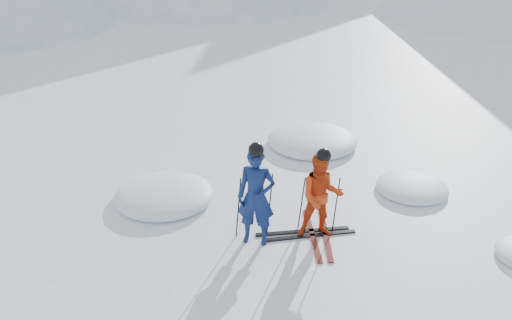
{
  "coord_description": "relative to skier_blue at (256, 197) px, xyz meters",
  "views": [
    {
      "loc": [
        -2.45,
        -8.45,
        5.32
      ],
      "look_at": [
        -2.05,
        0.5,
        1.1
      ],
      "focal_mm": 38.0,
      "sensor_mm": 36.0,
      "label": 1
    }
  ],
  "objects": [
    {
      "name": "skier_blue",
      "position": [
        0.0,
        0.0,
        0.0
      ],
      "size": [
        0.73,
        0.56,
        1.77
      ],
      "primitive_type": "imported",
      "rotation": [
        0.0,
        0.0,
        -0.24
      ],
      "color": "#0D1E52",
      "rests_on": "ground"
    },
    {
      "name": "snow_lumps",
      "position": [
        0.9,
        2.64,
        -0.88
      ],
      "size": [
        7.89,
        6.55,
        0.48
      ],
      "color": "white",
      "rests_on": "ground"
    },
    {
      "name": "ski_loose_b",
      "position": [
        0.95,
        0.1,
        -0.87
      ],
      "size": [
        1.7,
        0.32,
        0.03
      ],
      "primitive_type": "cube",
      "rotation": [
        0.0,
        0.0,
        1.71
      ],
      "color": "black",
      "rests_on": "ground"
    },
    {
      "name": "ski_loose_a",
      "position": [
        0.85,
        0.25,
        -0.87
      ],
      "size": [
        1.7,
        0.27,
        0.03
      ],
      "primitive_type": "cube",
      "rotation": [
        0.0,
        0.0,
        1.67
      ],
      "color": "black",
      "rests_on": "ground"
    },
    {
      "name": "pole_red_right",
      "position": [
        1.43,
        0.29,
        -0.36
      ],
      "size": [
        0.11,
        0.08,
        1.05
      ],
      "primitive_type": "cylinder",
      "rotation": [
        -0.05,
        0.08,
        0.0
      ],
      "color": "black",
      "rests_on": "ground"
    },
    {
      "name": "ski_worn_right",
      "position": [
        1.25,
        0.14,
        -0.87
      ],
      "size": [
        0.18,
        1.7,
        0.03
      ],
      "primitive_type": "cube",
      "rotation": [
        0.0,
        0.0,
        -0.05
      ],
      "color": "black",
      "rests_on": "ground"
    },
    {
      "name": "pole_blue_right",
      "position": [
        0.25,
        0.25,
        -0.29
      ],
      "size": [
        0.12,
        0.07,
        1.18
      ],
      "primitive_type": "cylinder",
      "rotation": [
        -0.04,
        0.08,
        0.0
      ],
      "color": "black",
      "rests_on": "ground"
    },
    {
      "name": "ski_worn_left",
      "position": [
        1.01,
        0.14,
        -0.87
      ],
      "size": [
        0.12,
        1.7,
        0.03
      ],
      "primitive_type": "cube",
      "rotation": [
        0.0,
        0.0,
        0.02
      ],
      "color": "black",
      "rests_on": "ground"
    },
    {
      "name": "pole_blue_left",
      "position": [
        -0.3,
        0.15,
        -0.29
      ],
      "size": [
        0.12,
        0.08,
        1.18
      ],
      "primitive_type": "cylinder",
      "rotation": [
        0.05,
        0.08,
        0.0
      ],
      "color": "black",
      "rests_on": "ground"
    },
    {
      "name": "pole_red_left",
      "position": [
        0.83,
        0.39,
        -0.36
      ],
      "size": [
        0.11,
        0.09,
        1.05
      ],
      "primitive_type": "cylinder",
      "rotation": [
        0.06,
        0.08,
        0.0
      ],
      "color": "black",
      "rests_on": "ground"
    },
    {
      "name": "ground",
      "position": [
        2.09,
        0.5,
        -0.88
      ],
      "size": [
        160.0,
        160.0,
        0.0
      ],
      "primitive_type": "plane",
      "color": "white",
      "rests_on": "ground"
    },
    {
      "name": "skier_red",
      "position": [
        1.13,
        0.14,
        -0.1
      ],
      "size": [
        0.78,
        0.61,
        1.58
      ],
      "primitive_type": "imported",
      "rotation": [
        0.0,
        0.0,
        -0.02
      ],
      "color": "red",
      "rests_on": "ground"
    }
  ]
}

